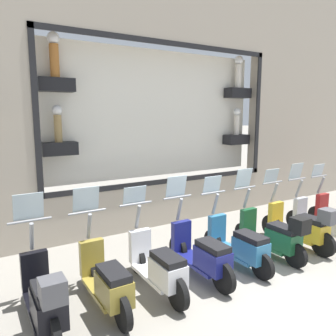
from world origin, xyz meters
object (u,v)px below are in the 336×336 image
at_px(scooter_navy_5, 202,254).
at_px(scooter_white_6, 159,267).
at_px(scooter_olive_7, 107,281).
at_px(scooter_teal_4, 240,245).
at_px(scooter_silver_1, 327,220).
at_px(scooter_black_8, 45,297).
at_px(scooter_yellow_2, 302,227).
at_px(scooter_green_3, 274,235).

bearing_deg(scooter_navy_5, scooter_white_6, 90.24).
bearing_deg(scooter_olive_7, scooter_teal_4, -90.07).
relative_size(scooter_silver_1, scooter_olive_7, 1.00).
bearing_deg(scooter_black_8, scooter_navy_5, -88.53).
xyz_separation_m(scooter_silver_1, scooter_navy_5, (0.06, 3.41, -0.04)).
relative_size(scooter_yellow_2, scooter_teal_4, 1.00).
height_order(scooter_silver_1, scooter_olive_7, scooter_olive_7).
bearing_deg(scooter_yellow_2, scooter_black_8, 90.02).
relative_size(scooter_silver_1, scooter_white_6, 1.00).
height_order(scooter_navy_5, scooter_white_6, scooter_navy_5).
distance_m(scooter_silver_1, scooter_olive_7, 5.12).
relative_size(scooter_teal_4, scooter_black_8, 1.00).
bearing_deg(scooter_yellow_2, scooter_navy_5, 88.57).
distance_m(scooter_yellow_2, scooter_olive_7, 4.27).
relative_size(scooter_yellow_2, scooter_olive_7, 1.00).
height_order(scooter_green_3, scooter_black_8, scooter_black_8).
bearing_deg(scooter_teal_4, scooter_navy_5, 89.61).
bearing_deg(scooter_white_6, scooter_teal_4, -90.07).
relative_size(scooter_navy_5, scooter_white_6, 1.00).
height_order(scooter_silver_1, scooter_white_6, scooter_silver_1).
bearing_deg(scooter_white_6, scooter_olive_7, 89.93).
distance_m(scooter_white_6, scooter_olive_7, 0.85).
bearing_deg(scooter_navy_5, scooter_green_3, -92.30).
bearing_deg(scooter_silver_1, scooter_teal_4, 88.68).
bearing_deg(scooter_white_6, scooter_black_8, 92.08).
xyz_separation_m(scooter_green_3, scooter_navy_5, (0.07, 1.71, -0.03)).
bearing_deg(scooter_teal_4, scooter_olive_7, 89.93).
relative_size(scooter_yellow_2, scooter_white_6, 1.00).
distance_m(scooter_navy_5, scooter_black_8, 2.56).
bearing_deg(scooter_navy_5, scooter_silver_1, -91.09).
bearing_deg(scooter_silver_1, scooter_white_6, 89.18).
xyz_separation_m(scooter_navy_5, scooter_black_8, (-0.07, 2.56, 0.03)).
bearing_deg(scooter_teal_4, scooter_white_6, 89.93).
relative_size(scooter_teal_4, scooter_navy_5, 1.00).
relative_size(scooter_green_3, scooter_teal_4, 1.00).
height_order(scooter_yellow_2, scooter_green_3, scooter_green_3).
bearing_deg(scooter_yellow_2, scooter_teal_4, 88.04).
height_order(scooter_teal_4, scooter_white_6, scooter_teal_4).
xyz_separation_m(scooter_silver_1, scooter_black_8, (-0.00, 5.97, -0.00)).
distance_m(scooter_silver_1, scooter_teal_4, 2.56).
height_order(scooter_green_3, scooter_white_6, scooter_green_3).
relative_size(scooter_white_6, scooter_black_8, 1.00).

